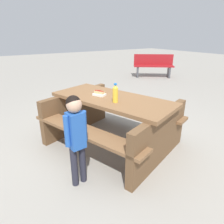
{
  "coord_description": "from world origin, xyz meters",
  "views": [
    {
      "loc": [
        -2.3,
        1.49,
        1.62
      ],
      "look_at": [
        0.0,
        0.0,
        0.52
      ],
      "focal_mm": 31.99,
      "sensor_mm": 36.0,
      "label": 1
    }
  ],
  "objects": [
    {
      "name": "hotdog_tray",
      "position": [
        0.18,
        0.11,
        0.78
      ],
      "size": [
        0.21,
        0.18,
        0.08
      ],
      "color": "white",
      "rests_on": "picnic_table"
    },
    {
      "name": "child_in_coat",
      "position": [
        -0.54,
        0.8,
        0.67
      ],
      "size": [
        0.17,
        0.26,
        1.05
      ],
      "color": "#262633",
      "rests_on": "ground"
    },
    {
      "name": "park_bench_near",
      "position": [
        3.39,
        -4.1,
        0.45
      ],
      "size": [
        1.22,
        1.44,
        0.85
      ],
      "color": "maroon",
      "rests_on": "ground"
    },
    {
      "name": "picnic_table",
      "position": [
        0.0,
        0.0,
        0.44
      ],
      "size": [
        2.16,
        1.91,
        0.75
      ],
      "color": "brown",
      "rests_on": "ground"
    },
    {
      "name": "soda_bottle",
      "position": [
        -0.2,
        0.08,
        0.87
      ],
      "size": [
        0.07,
        0.07,
        0.26
      ],
      "color": "yellow",
      "rests_on": "picnic_table"
    },
    {
      "name": "ground_plane",
      "position": [
        0.0,
        0.0,
        0.0
      ],
      "size": [
        30.0,
        30.0,
        0.0
      ],
      "primitive_type": "plane",
      "color": "gray",
      "rests_on": "ground"
    }
  ]
}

